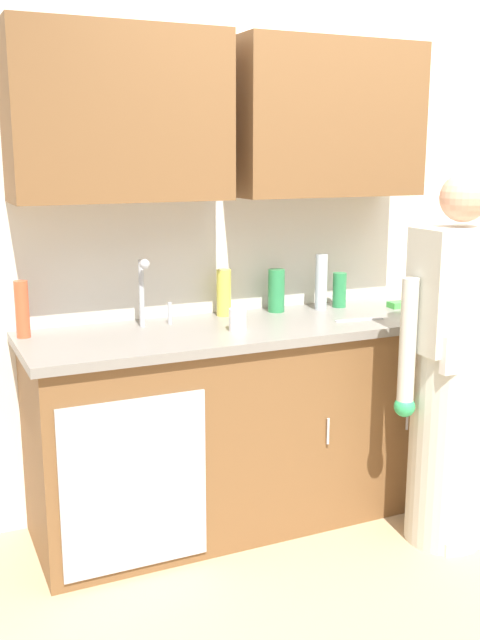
{
  "coord_description": "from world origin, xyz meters",
  "views": [
    {
      "loc": [
        -1.9,
        -2.28,
        1.7
      ],
      "look_at": [
        -0.62,
        0.55,
        1.0
      ],
      "focal_mm": 41.81,
      "sensor_mm": 36.0,
      "label": 1
    }
  ],
  "objects": [
    {
      "name": "ground_plane",
      "position": [
        0.0,
        0.0,
        0.0
      ],
      "size": [
        9.0,
        9.0,
        0.0
      ],
      "primitive_type": "plane",
      "color": "tan"
    },
    {
      "name": "kitchen_wall_with_uppers",
      "position": [
        -0.14,
        0.99,
        1.48
      ],
      "size": [
        4.8,
        0.44,
        2.7
      ],
      "color": "silver",
      "rests_on": "ground"
    },
    {
      "name": "counter_cabinet",
      "position": [
        -0.55,
        0.7,
        0.45
      ],
      "size": [
        1.9,
        0.62,
        0.9
      ],
      "color": "brown",
      "rests_on": "ground"
    },
    {
      "name": "countertop",
      "position": [
        -0.55,
        0.7,
        0.92
      ],
      "size": [
        1.96,
        0.66,
        0.04
      ],
      "primitive_type": "cube",
      "color": "gray",
      "rests_on": "counter_cabinet"
    },
    {
      "name": "sink",
      "position": [
        -0.93,
        0.71,
        0.93
      ],
      "size": [
        0.5,
        0.36,
        0.35
      ],
      "color": "#B7BABF",
      "rests_on": "counter_cabinet"
    },
    {
      "name": "person_at_sink",
      "position": [
        0.2,
        0.14,
        0.69
      ],
      "size": [
        0.55,
        0.34,
        1.62
      ],
      "color": "white",
      "rests_on": "ground"
    },
    {
      "name": "bottle_cleaner_spray",
      "position": [
        -1.48,
        0.86,
        1.06
      ],
      "size": [
        0.06,
        0.06,
        0.24
      ],
      "primitive_type": "cylinder",
      "color": "#E05933",
      "rests_on": "countertop"
    },
    {
      "name": "bottle_water_short",
      "position": [
        -0.05,
        0.85,
        1.08
      ],
      "size": [
        0.06,
        0.06,
        0.27
      ],
      "primitive_type": "cylinder",
      "color": "silver",
      "rests_on": "countertop"
    },
    {
      "name": "bottle_soap",
      "position": [
        -0.27,
        0.89,
        1.04
      ],
      "size": [
        0.08,
        0.08,
        0.21
      ],
      "primitive_type": "cylinder",
      "color": "#2D8C4C",
      "rests_on": "countertop"
    },
    {
      "name": "bottle_dish_liquid",
      "position": [
        -0.54,
        0.91,
        1.05
      ],
      "size": [
        0.07,
        0.07,
        0.22
      ],
      "primitive_type": "cylinder",
      "color": "#D8D14C",
      "rests_on": "countertop"
    },
    {
      "name": "bottle_water_tall",
      "position": [
        0.07,
        0.86,
        1.03
      ],
      "size": [
        0.07,
        0.07,
        0.17
      ],
      "primitive_type": "cylinder",
      "color": "#2D8C4C",
      "rests_on": "countertop"
    },
    {
      "name": "cup_by_sink",
      "position": [
        -0.61,
        0.6,
        0.99
      ],
      "size": [
        0.08,
        0.08,
        0.1
      ],
      "primitive_type": "cylinder",
      "color": "white",
      "rests_on": "countertop"
    },
    {
      "name": "knife_on_counter",
      "position": [
        -0.01,
        0.56,
        0.94
      ],
      "size": [
        0.24,
        0.05,
        0.01
      ],
      "primitive_type": "cube",
      "rotation": [
        0.0,
        0.0,
        3.02
      ],
      "color": "silver",
      "rests_on": "countertop"
    },
    {
      "name": "sponge",
      "position": [
        0.34,
        0.73,
        0.96
      ],
      "size": [
        0.11,
        0.07,
        0.03
      ],
      "primitive_type": "cube",
      "color": "#4CBF4C",
      "rests_on": "countertop"
    }
  ]
}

